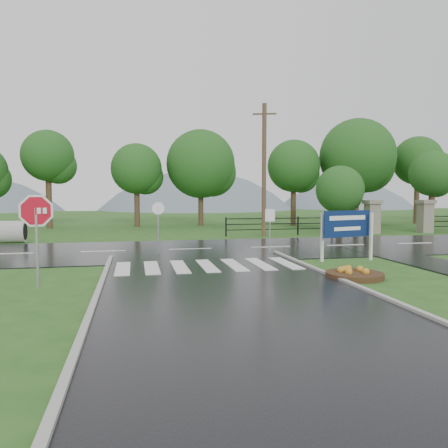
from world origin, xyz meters
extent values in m
plane|color=#27551C|center=(0.00, 0.00, 0.00)|extent=(120.00, 120.00, 0.00)
cube|color=black|center=(0.00, 10.00, 0.00)|extent=(90.00, 8.00, 0.04)
cube|color=black|center=(8.50, 4.00, 0.00)|extent=(2.20, 11.00, 0.04)
cube|color=silver|center=(-3.00, 5.00, 0.06)|extent=(0.50, 2.80, 0.02)
cube|color=silver|center=(-2.00, 5.00, 0.06)|extent=(0.50, 2.80, 0.02)
cube|color=silver|center=(-1.00, 5.00, 0.06)|extent=(0.50, 2.80, 0.02)
cube|color=silver|center=(0.00, 5.00, 0.06)|extent=(0.50, 2.80, 0.02)
cube|color=silver|center=(1.00, 5.00, 0.06)|extent=(0.50, 2.80, 0.02)
cube|color=silver|center=(2.00, 5.00, 0.06)|extent=(0.50, 2.80, 0.02)
cube|color=silver|center=(3.00, 5.00, 0.06)|extent=(0.50, 2.80, 0.02)
cube|color=#A3A39B|center=(-3.55, -4.00, 0.00)|extent=(0.15, 24.00, 0.12)
cube|color=gray|center=(13.00, 16.00, 1.00)|extent=(0.80, 0.80, 2.00)
cube|color=#6B6659|center=(13.00, 16.00, 2.12)|extent=(1.00, 1.00, 0.24)
cube|color=gray|center=(17.00, 16.00, 1.00)|extent=(0.80, 0.80, 2.00)
cube|color=#6B6659|center=(17.00, 16.00, 2.12)|extent=(1.00, 1.00, 0.24)
cube|color=black|center=(7.75, 16.00, 0.40)|extent=(9.50, 0.05, 0.05)
cube|color=black|center=(7.75, 16.00, 0.75)|extent=(9.50, 0.05, 0.05)
cube|color=black|center=(7.75, 16.00, 1.10)|extent=(9.50, 0.05, 0.05)
cube|color=black|center=(3.00, 16.00, 0.60)|extent=(0.08, 0.08, 1.20)
cube|color=black|center=(12.50, 16.00, 0.60)|extent=(0.08, 0.08, 1.20)
cube|color=black|center=(17.50, 16.00, 0.60)|extent=(0.08, 0.08, 1.20)
sphere|color=slate|center=(8.00, 65.00, -17.28)|extent=(48.00, 48.00, 48.00)
sphere|color=slate|center=(36.00, 65.00, -12.96)|extent=(36.00, 36.00, 36.00)
cylinder|color=#9E9B93|center=(-9.12, 15.00, 0.60)|extent=(1.30, 1.20, 1.20)
cube|color=#939399|center=(-5.28, 2.49, 1.05)|extent=(0.06, 0.06, 2.09)
cylinder|color=white|center=(-5.28, 2.50, 2.20)|extent=(1.24, 0.25, 1.26)
cylinder|color=#B70C1F|center=(-5.28, 2.49, 2.20)|extent=(1.08, 0.23, 1.09)
cube|color=silver|center=(4.62, 5.35, 0.96)|extent=(0.12, 0.12, 1.92)
cube|color=silver|center=(6.73, 5.35, 0.96)|extent=(0.12, 0.12, 1.92)
cube|color=#0C1E4F|center=(5.68, 5.35, 1.48)|extent=(2.24, 0.64, 1.05)
cube|color=white|center=(5.68, 5.32, 1.72)|extent=(1.76, 0.48, 0.17)
cube|color=white|center=(5.68, 5.32, 1.29)|extent=(1.30, 0.35, 0.14)
cylinder|color=#332111|center=(4.25, 2.06, 0.09)|extent=(1.81, 1.81, 0.18)
cube|color=#939399|center=(3.27, 7.85, 0.94)|extent=(0.04, 0.04, 1.88)
cube|color=white|center=(3.27, 7.83, 1.73)|extent=(0.44, 0.03, 0.54)
cylinder|color=#939399|center=(-1.57, 8.59, 1.07)|extent=(0.06, 0.06, 2.15)
cylinder|color=white|center=(-1.57, 8.57, 2.04)|extent=(0.54, 0.05, 0.54)
cylinder|color=#473523|center=(5.30, 15.50, 4.09)|extent=(0.27, 0.27, 8.18)
cube|color=brown|center=(5.30, 15.50, 7.55)|extent=(1.41, 0.52, 0.09)
cylinder|color=#3D2B1C|center=(11.36, 17.50, 1.23)|extent=(0.41, 0.41, 2.46)
sphere|color=#1A4C17|center=(11.36, 17.50, 2.96)|extent=(3.31, 3.31, 3.31)
cylinder|color=#3D2B1C|center=(18.59, 17.50, 1.72)|extent=(0.48, 0.48, 3.45)
sphere|color=#1A4C17|center=(18.59, 17.50, 4.14)|extent=(3.29, 3.29, 3.29)
camera|label=1|loc=(-2.56, -10.54, 2.68)|focal=35.00mm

